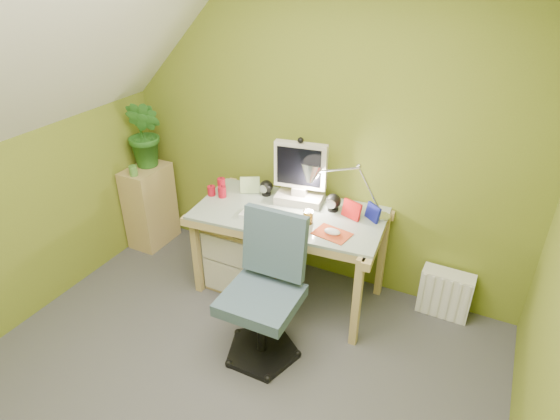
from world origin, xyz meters
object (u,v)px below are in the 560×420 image
at_px(task_chair, 261,298).
at_px(potted_plant, 145,134).
at_px(desk, 289,253).
at_px(desk_lamp, 361,178).
at_px(monitor, 300,172).
at_px(side_ledge, 150,206).
at_px(radiator, 445,293).

bearing_deg(task_chair, potted_plant, 150.61).
relative_size(desk, desk_lamp, 2.36).
bearing_deg(monitor, desk_lamp, -8.92).
distance_m(desk, side_ledge, 1.42).
distance_m(side_ledge, radiator, 2.55).
bearing_deg(monitor, task_chair, -90.64).
xyz_separation_m(desk, side_ledge, (-1.42, 0.11, 0.00)).
xyz_separation_m(desk, task_chair, (0.12, -0.66, 0.11)).
height_order(potted_plant, radiator, potted_plant).
relative_size(desk_lamp, radiator, 1.58).
relative_size(desk, radiator, 3.74).
distance_m(monitor, desk_lamp, 0.45).
xyz_separation_m(desk, radiator, (1.12, 0.29, -0.18)).
height_order(monitor, task_chair, monitor).
relative_size(desk, monitor, 2.86).
relative_size(monitor, side_ledge, 0.65).
xyz_separation_m(monitor, task_chair, (0.12, -0.84, -0.48)).
height_order(potted_plant, task_chair, potted_plant).
bearing_deg(desk, monitor, 84.74).
xyz_separation_m(desk_lamp, side_ledge, (-1.87, -0.07, -0.64)).
relative_size(monitor, desk_lamp, 0.83).
distance_m(desk_lamp, side_ledge, 1.97).
xyz_separation_m(desk, desk_lamp, (0.45, 0.18, 0.64)).
bearing_deg(potted_plant, radiator, 2.86).
xyz_separation_m(desk_lamp, radiator, (0.67, 0.11, -0.82)).
bearing_deg(monitor, side_ledge, 173.86).
distance_m(potted_plant, task_chair, 1.81).
relative_size(monitor, radiator, 1.31).
height_order(monitor, side_ledge, monitor).
distance_m(monitor, radiator, 1.37).
relative_size(desk_lamp, side_ledge, 0.78).
bearing_deg(task_chair, radiator, 42.42).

